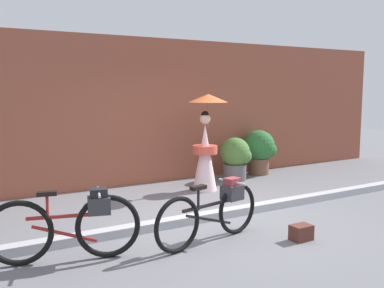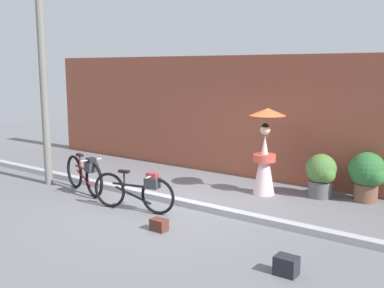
{
  "view_description": "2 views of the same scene",
  "coord_description": "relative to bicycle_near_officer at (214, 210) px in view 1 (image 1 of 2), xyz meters",
  "views": [
    {
      "loc": [
        -3.51,
        -5.44,
        2.0
      ],
      "look_at": [
        0.03,
        0.59,
        1.11
      ],
      "focal_mm": 40.52,
      "sensor_mm": 36.0,
      "label": 1
    },
    {
      "loc": [
        5.29,
        -6.98,
        2.76
      ],
      "look_at": [
        0.1,
        0.22,
        1.24
      ],
      "focal_mm": 41.97,
      "sensor_mm": 36.0,
      "label": 2
    }
  ],
  "objects": [
    {
      "name": "ground_plane",
      "position": [
        0.46,
        0.82,
        -0.42
      ],
      "size": [
        30.0,
        30.0,
        0.0
      ],
      "primitive_type": "plane",
      "color": "slate"
    },
    {
      "name": "building_wall",
      "position": [
        0.46,
        3.86,
        1.1
      ],
      "size": [
        14.0,
        0.4,
        3.06
      ],
      "primitive_type": "cube",
      "color": "brown",
      "rests_on": "ground_plane"
    },
    {
      "name": "sidewalk_curb",
      "position": [
        0.46,
        0.82,
        -0.36
      ],
      "size": [
        14.0,
        0.2,
        0.12
      ],
      "primitive_type": "cube",
      "color": "#B2B2B7",
      "rests_on": "ground_plane"
    },
    {
      "name": "bicycle_near_officer",
      "position": [
        0.0,
        0.0,
        0.0
      ],
      "size": [
        1.77,
        0.54,
        0.8
      ],
      "color": "black",
      "rests_on": "ground_plane"
    },
    {
      "name": "bicycle_far_side",
      "position": [
        -1.81,
        0.28,
        0.02
      ],
      "size": [
        1.71,
        0.61,
        0.85
      ],
      "color": "black",
      "rests_on": "ground_plane"
    },
    {
      "name": "person_with_parasol",
      "position": [
        1.45,
        2.52,
        0.52
      ],
      "size": [
        0.78,
        0.78,
        1.9
      ],
      "color": "silver",
      "rests_on": "ground_plane"
    },
    {
      "name": "potted_plant_by_door",
      "position": [
        3.43,
        3.26,
        0.16
      ],
      "size": [
        0.76,
        0.74,
        1.04
      ],
      "color": "brown",
      "rests_on": "ground_plane"
    },
    {
      "name": "potted_plant_small",
      "position": [
        2.55,
        3.01,
        0.09
      ],
      "size": [
        0.67,
        0.65,
        0.94
      ],
      "color": "#59595B",
      "rests_on": "ground_plane"
    },
    {
      "name": "backpack_spare",
      "position": [
        1.02,
        -0.57,
        -0.31
      ],
      "size": [
        0.28,
        0.2,
        0.21
      ],
      "color": "#592D23",
      "rests_on": "ground_plane"
    }
  ]
}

